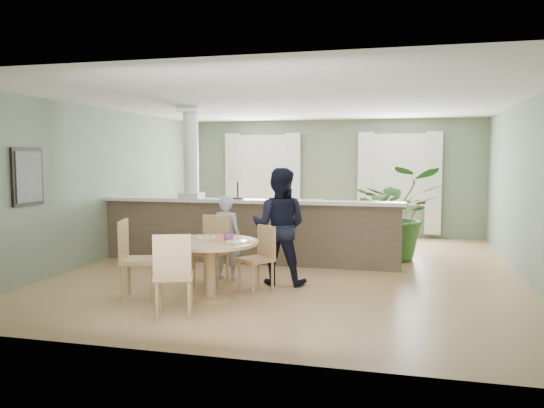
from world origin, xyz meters
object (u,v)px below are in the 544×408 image
(chair_far_man, at_px, (260,255))
(chair_side, at_px, (134,255))
(dining_table, at_px, (211,253))
(chair_near, at_px, (173,271))
(man_person, at_px, (279,226))
(houseplant, at_px, (397,213))
(child_person, at_px, (226,237))
(chair_far_boy, at_px, (213,247))
(sofa, at_px, (259,225))

(chair_far_man, relative_size, chair_side, 0.87)
(dining_table, distance_m, chair_near, 0.87)
(man_person, bearing_deg, houseplant, -125.36)
(houseplant, bearing_deg, man_person, -124.91)
(child_person, bearing_deg, houseplant, -130.16)
(chair_far_man, distance_m, child_person, 0.81)
(chair_side, bearing_deg, chair_far_man, -78.06)
(chair_side, bearing_deg, chair_far_boy, -53.18)
(chair_far_man, bearing_deg, chair_side, -111.98)
(houseplant, height_order, chair_far_man, houseplant)
(sofa, height_order, chair_far_boy, chair_far_boy)
(chair_far_man, distance_m, man_person, 0.57)
(chair_near, distance_m, man_person, 2.07)
(chair_side, xyz_separation_m, man_person, (1.64, 1.23, 0.27))
(chair_side, bearing_deg, sofa, -26.27)
(houseplant, relative_size, chair_side, 1.64)
(dining_table, xyz_separation_m, chair_far_boy, (-0.27, 0.80, -0.06))
(houseplant, bearing_deg, dining_table, -124.19)
(sofa, relative_size, chair_side, 3.30)
(chair_side, bearing_deg, houseplant, -59.95)
(child_person, bearing_deg, dining_table, 105.42)
(man_person, bearing_deg, chair_far_boy, 14.09)
(chair_near, distance_m, chair_side, 1.08)
(chair_far_boy, distance_m, chair_near, 1.66)
(chair_side, distance_m, child_person, 1.53)
(sofa, distance_m, houseplant, 2.70)
(chair_far_boy, height_order, man_person, man_person)
(chair_far_boy, height_order, chair_side, chair_side)
(chair_side, xyz_separation_m, child_person, (0.82, 1.29, 0.07))
(sofa, xyz_separation_m, man_person, (1.03, -2.66, 0.35))
(chair_near, xyz_separation_m, man_person, (0.79, 1.90, 0.30))
(dining_table, height_order, chair_far_boy, chair_far_boy)
(sofa, height_order, man_person, man_person)
(houseplant, relative_size, chair_far_man, 1.89)
(dining_table, xyz_separation_m, man_person, (0.66, 1.04, 0.23))
(child_person, distance_m, man_person, 0.85)
(chair_far_boy, bearing_deg, chair_near, -80.31)
(sofa, xyz_separation_m, dining_table, (0.37, -3.70, 0.11))
(chair_far_boy, relative_size, chair_near, 1.01)
(chair_far_man, xyz_separation_m, chair_side, (-1.46, -0.82, 0.07))
(houseplant, bearing_deg, chair_near, -119.73)
(sofa, relative_size, chair_far_boy, 3.42)
(sofa, xyz_separation_m, chair_far_man, (0.86, -3.07, -0.00))
(chair_side, height_order, man_person, man_person)
(sofa, xyz_separation_m, chair_far_boy, (0.11, -2.90, 0.05))
(chair_far_boy, relative_size, chair_far_man, 1.11)
(chair_near, height_order, chair_side, chair_side)
(sofa, relative_size, houseplant, 2.01)
(chair_far_boy, bearing_deg, child_person, 75.98)
(houseplant, bearing_deg, chair_far_man, -123.34)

